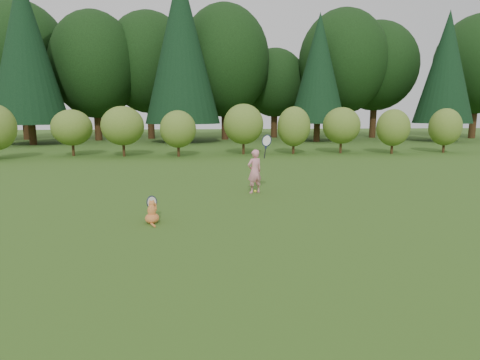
{
  "coord_description": "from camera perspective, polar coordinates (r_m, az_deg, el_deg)",
  "views": [
    {
      "loc": [
        -0.77,
        -8.75,
        2.31
      ],
      "look_at": [
        0.2,
        0.8,
        0.7
      ],
      "focal_mm": 30.0,
      "sensor_mm": 36.0,
      "label": 1
    }
  ],
  "objects": [
    {
      "name": "cat",
      "position": [
        8.71,
        -12.42,
        -4.32
      ],
      "size": [
        0.37,
        0.67,
        0.69
      ],
      "rotation": [
        0.0,
        0.0,
        -0.07
      ],
      "color": "#CF6127",
      "rests_on": "ground"
    },
    {
      "name": "ground",
      "position": [
        9.08,
        -0.75,
        -5.21
      ],
      "size": [
        100.0,
        100.0,
        0.0
      ],
      "primitive_type": "plane",
      "color": "#305919",
      "rests_on": "ground"
    },
    {
      "name": "child",
      "position": [
        11.62,
        2.15,
        1.38
      ],
      "size": [
        0.78,
        0.58,
        1.9
      ],
      "rotation": [
        0.0,
        0.0,
        3.57
      ],
      "color": "pink",
      "rests_on": "ground"
    },
    {
      "name": "shrub_row",
      "position": [
        21.78,
        -3.81,
        7.1
      ],
      "size": [
        28.0,
        3.0,
        2.8
      ],
      "primitive_type": null,
      "color": "#4D6E22",
      "rests_on": "ground"
    },
    {
      "name": "tennis_ball",
      "position": [
        9.04,
        2.16,
        -1.59
      ],
      "size": [
        0.06,
        0.06,
        0.06
      ],
      "color": "yellow",
      "rests_on": "ground"
    },
    {
      "name": "woodland_backdrop",
      "position": [
        32.18,
        -4.61,
        18.77
      ],
      "size": [
        48.0,
        10.0,
        15.0
      ],
      "primitive_type": null,
      "color": "black",
      "rests_on": "ground"
    }
  ]
}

